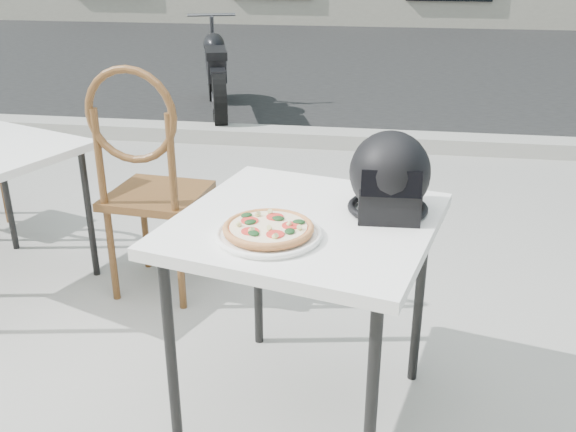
# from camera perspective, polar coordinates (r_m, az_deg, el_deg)

# --- Properties ---
(ground) EXTENTS (80.00, 80.00, 0.00)m
(ground) POSITION_cam_1_polar(r_m,az_deg,el_deg) (2.61, -6.90, -12.84)
(ground) COLOR #9E9C96
(ground) RESTS_ON ground
(street_asphalt) EXTENTS (30.00, 8.00, 0.00)m
(street_asphalt) POSITION_cam_1_polar(r_m,az_deg,el_deg) (9.18, 4.81, 13.54)
(street_asphalt) COLOR black
(street_asphalt) RESTS_ON ground
(curb) EXTENTS (30.00, 0.25, 0.12)m
(curb) POSITION_cam_1_polar(r_m,az_deg,el_deg) (5.27, 1.59, 7.00)
(curb) COLOR #A4A29A
(curb) RESTS_ON ground
(cafe_table_main) EXTENTS (0.94, 0.94, 0.74)m
(cafe_table_main) POSITION_cam_1_polar(r_m,az_deg,el_deg) (2.02, 1.55, -1.94)
(cafe_table_main) COLOR white
(cafe_table_main) RESTS_ON ground
(plate) EXTENTS (0.32, 0.32, 0.02)m
(plate) POSITION_cam_1_polar(r_m,az_deg,el_deg) (1.86, -1.75, -1.65)
(plate) COLOR white
(plate) RESTS_ON cafe_table_main
(pizza) EXTENTS (0.28, 0.28, 0.03)m
(pizza) POSITION_cam_1_polar(r_m,az_deg,el_deg) (1.86, -1.76, -1.06)
(pizza) COLOR #CA8349
(pizza) RESTS_ON plate
(helmet) EXTENTS (0.27, 0.28, 0.26)m
(helmet) POSITION_cam_1_polar(r_m,az_deg,el_deg) (2.02, 9.02, 3.36)
(helmet) COLOR black
(helmet) RESTS_ON cafe_table_main
(cafe_chair_main) EXTENTS (0.45, 0.45, 1.09)m
(cafe_chair_main) POSITION_cam_1_polar(r_m,az_deg,el_deg) (2.87, -12.41, 3.78)
(cafe_chair_main) COLOR brown
(cafe_chair_main) RESTS_ON ground
(motorcycle) EXTENTS (0.67, 1.74, 0.89)m
(motorcycle) POSITION_cam_1_polar(r_m,az_deg,el_deg) (6.18, -6.45, 12.45)
(motorcycle) COLOR black
(motorcycle) RESTS_ON street_asphalt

